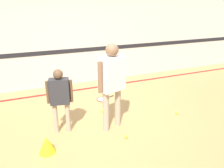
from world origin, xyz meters
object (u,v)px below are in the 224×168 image
object	(u,v)px
racket_spare_on_floor	(103,99)
tennis_ball_stray_left	(102,111)
tennis_ball_by_spare_racket	(104,95)
training_cone	(47,145)
tennis_ball_stray_right	(177,113)
person_instructor	(112,78)
tennis_ball_near_instructor	(126,137)
person_student_left	(60,95)

from	to	relation	value
racket_spare_on_floor	tennis_ball_stray_left	bearing A→B (deg)	-129.64
tennis_ball_by_spare_racket	training_cone	xyz separation A→B (m)	(-1.70, -1.82, 0.11)
racket_spare_on_floor	training_cone	xyz separation A→B (m)	(-1.60, -1.63, 0.14)
racket_spare_on_floor	tennis_ball_stray_right	xyz separation A→B (m)	(1.25, -1.38, 0.02)
person_instructor	tennis_ball_near_instructor	xyz separation A→B (m)	(0.09, -0.46, -1.01)
person_instructor	tennis_ball_by_spare_racket	bearing A→B (deg)	56.03
racket_spare_on_floor	training_cone	size ratio (longest dim) A/B	1.88
person_student_left	tennis_ball_stray_right	world-z (taller)	person_student_left
tennis_ball_by_spare_racket	tennis_ball_stray_left	distance (m)	0.91
tennis_ball_by_spare_racket	training_cone	size ratio (longest dim) A/B	0.22
tennis_ball_by_spare_racket	tennis_ball_stray_right	bearing A→B (deg)	-53.93
person_student_left	tennis_ball_stray_left	distance (m)	1.32
person_instructor	tennis_ball_by_spare_racket	distance (m)	1.86
person_instructor	tennis_ball_stray_left	distance (m)	1.22
tennis_ball_stray_left	person_student_left	bearing A→B (deg)	-155.20
tennis_ball_by_spare_racket	tennis_ball_stray_right	world-z (taller)	same
racket_spare_on_floor	tennis_ball_near_instructor	distance (m)	1.79
person_student_left	tennis_ball_near_instructor	xyz separation A→B (m)	(1.03, -0.69, -0.75)
racket_spare_on_floor	tennis_ball_stray_left	world-z (taller)	tennis_ball_stray_left
person_instructor	tennis_ball_by_spare_racket	world-z (taller)	person_instructor
person_instructor	tennis_ball_stray_left	world-z (taller)	person_instructor
person_instructor	racket_spare_on_floor	size ratio (longest dim) A/B	3.04
person_student_left	tennis_ball_stray_left	size ratio (longest dim) A/B	19.09
person_instructor	tennis_ball_near_instructor	distance (m)	1.11
tennis_ball_stray_right	tennis_ball_stray_left	bearing A→B (deg)	153.69
tennis_ball_near_instructor	training_cone	xyz separation A→B (m)	(-1.39, 0.15, 0.11)
tennis_ball_by_spare_racket	racket_spare_on_floor	bearing A→B (deg)	-118.44
person_instructor	tennis_ball_near_instructor	world-z (taller)	person_instructor
racket_spare_on_floor	tennis_ball_near_instructor	xyz separation A→B (m)	(-0.21, -1.78, 0.02)
tennis_ball_stray_right	tennis_ball_near_instructor	bearing A→B (deg)	-164.90
training_cone	tennis_ball_stray_left	bearing A→B (deg)	36.41
person_student_left	tennis_ball_by_spare_racket	world-z (taller)	person_student_left
person_instructor	racket_spare_on_floor	distance (m)	1.70
person_instructor	tennis_ball_stray_left	bearing A→B (deg)	67.29
person_instructor	tennis_ball_stray_right	world-z (taller)	person_instructor
tennis_ball_near_instructor	tennis_ball_stray_right	world-z (taller)	same
tennis_ball_stray_right	training_cone	xyz separation A→B (m)	(-2.85, -0.25, 0.11)
racket_spare_on_floor	training_cone	distance (m)	2.29
tennis_ball_stray_right	tennis_ball_by_spare_racket	bearing A→B (deg)	126.07
tennis_ball_near_instructor	training_cone	world-z (taller)	training_cone
tennis_ball_by_spare_racket	tennis_ball_stray_left	world-z (taller)	same
person_student_left	tennis_ball_stray_right	size ratio (longest dim) A/B	19.09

